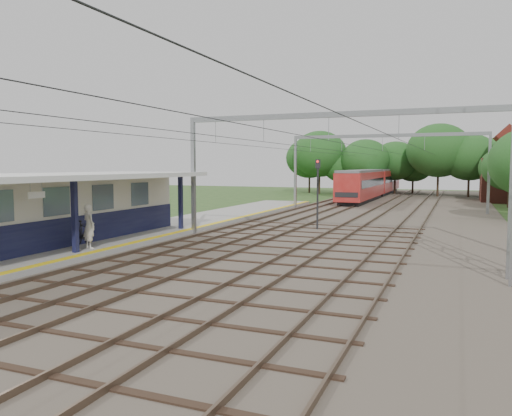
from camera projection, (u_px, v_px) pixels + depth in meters
The scene contains 13 objects.
ground at pixel (90, 312), 14.29m from camera, with size 160.00×160.00×0.00m, color #2D4C1E.
ballast_bed at pixel (382, 216), 40.47m from camera, with size 18.00×90.00×0.10m, color #473D33.
platform at pixel (149, 232), 30.02m from camera, with size 5.00×52.00×0.35m, color gray.
yellow_stripe at pixel (182, 231), 29.15m from camera, with size 0.45×52.00×0.01m, color yellow.
station_building at pixel (41, 210), 23.91m from camera, with size 3.41×18.00×3.40m.
canopy at pixel (41, 177), 22.44m from camera, with size 6.40×20.00×3.44m.
rail_tracks at pixel (351, 214), 41.40m from camera, with size 11.80×88.00×0.15m.
catenary_system at pixel (366, 147), 35.88m from camera, with size 17.22×88.00×7.00m.
tree_band at pixel (411, 160), 65.13m from camera, with size 31.72×30.88×8.82m.
person at pixel (89, 226), 22.98m from camera, with size 0.75×0.49×2.06m, color silver.
bicycle at pixel (83, 234), 23.64m from camera, with size 0.56×2.00×1.20m, color black.
train at pixel (374, 182), 64.36m from camera, with size 2.71×33.75×3.58m.
signal_post at pixel (318, 185), 31.76m from camera, with size 0.34×0.30×4.56m.
Camera 1 is at (9.69, -11.15, 4.18)m, focal length 35.00 mm.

